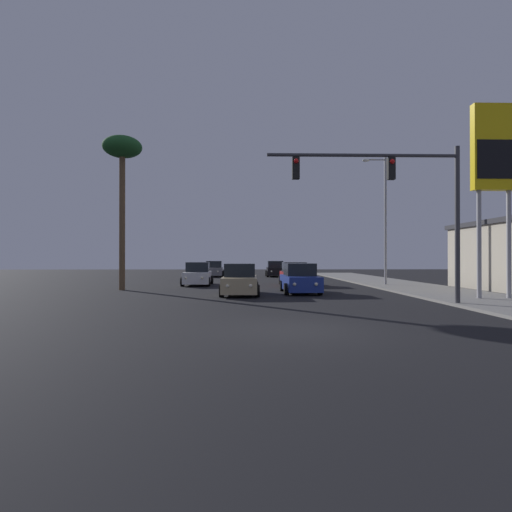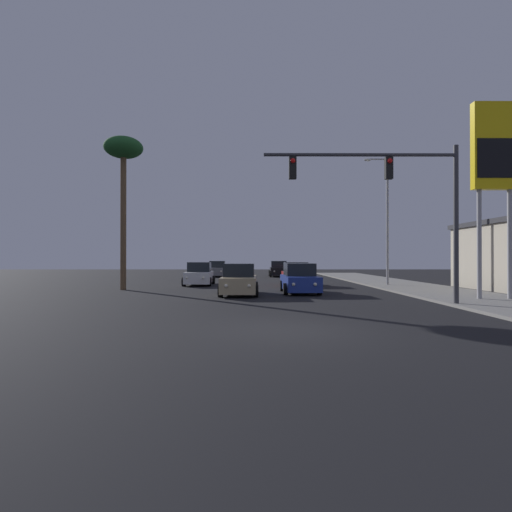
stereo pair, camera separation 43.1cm
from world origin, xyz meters
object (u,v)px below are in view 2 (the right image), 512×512
object	(u,v)px
car_white	(199,275)
palm_tree_near	(123,157)
traffic_light_mast	(400,190)
car_red	(296,275)
car_tan	(239,281)
car_blue	(300,280)
gas_station_sign	(494,157)
car_black	(279,269)
street_lamp	(386,214)
car_grey	(217,270)

from	to	relation	value
car_white	palm_tree_near	size ratio (longest dim) A/B	0.45
traffic_light_mast	palm_tree_near	bearing A→B (deg)	148.67
car_red	traffic_light_mast	size ratio (longest dim) A/B	0.54
car_tan	car_blue	bearing A→B (deg)	-161.07
gas_station_sign	car_black	bearing A→B (deg)	108.65
car_blue	gas_station_sign	size ratio (longest dim) A/B	0.48
car_tan	car_red	world-z (taller)	same
street_lamp	palm_tree_near	bearing A→B (deg)	-169.87
car_blue	gas_station_sign	xyz separation A→B (m)	(8.44, -4.43, 5.86)
car_grey	car_tan	distance (m)	21.53
car_blue	palm_tree_near	bearing A→B (deg)	-13.95
car_black	palm_tree_near	distance (m)	22.37
car_blue	street_lamp	size ratio (longest dim) A/B	0.48
traffic_light_mast	palm_tree_near	distance (m)	16.94
car_tan	car_blue	size ratio (longest dim) A/B	1.00
street_lamp	gas_station_sign	world-z (taller)	same
car_tan	car_red	xyz separation A→B (m)	(3.83, 7.43, 0.00)
traffic_light_mast	car_black	bearing A→B (deg)	97.10
car_red	car_blue	size ratio (longest dim) A/B	0.99
palm_tree_near	traffic_light_mast	bearing A→B (deg)	-31.33
traffic_light_mast	gas_station_sign	bearing A→B (deg)	20.44
car_grey	car_black	distance (m)	6.58
car_black	palm_tree_near	world-z (taller)	palm_tree_near
car_tan	street_lamp	xyz separation A→B (m)	(10.08, 6.53, 4.36)
car_grey	street_lamp	size ratio (longest dim) A/B	0.48
street_lamp	palm_tree_near	xyz separation A→B (m)	(-17.45, -3.12, 3.20)
car_white	car_tan	bearing A→B (deg)	110.12
car_tan	car_black	distance (m)	21.75
car_white	car_black	world-z (taller)	same
car_red	car_black	size ratio (longest dim) A/B	1.00
car_black	palm_tree_near	xyz separation A→B (m)	(-10.83, -18.06, 7.55)
car_tan	traffic_light_mast	distance (m)	9.43
car_grey	street_lamp	bearing A→B (deg)	129.96
gas_station_sign	street_lamp	bearing A→B (deg)	100.02
car_black	traffic_light_mast	bearing A→B (deg)	97.85
car_tan	car_red	bearing A→B (deg)	-116.55
gas_station_sign	palm_tree_near	bearing A→B (deg)	160.68
street_lamp	palm_tree_near	world-z (taller)	palm_tree_near
car_grey	car_tan	xyz separation A→B (m)	(3.13, -21.31, 0.00)
car_red	palm_tree_near	xyz separation A→B (m)	(-11.20, -4.02, 7.55)
traffic_light_mast	palm_tree_near	size ratio (longest dim) A/B	0.84
car_red	street_lamp	xyz separation A→B (m)	(6.26, -0.90, 4.36)
car_tan	palm_tree_near	distance (m)	11.09
car_grey	street_lamp	xyz separation A→B (m)	(13.21, -14.77, 4.36)
car_blue	traffic_light_mast	xyz separation A→B (m)	(3.39, -6.31, 4.00)
car_red	palm_tree_near	world-z (taller)	palm_tree_near
traffic_light_mast	street_lamp	distance (m)	12.19
car_grey	car_white	xyz separation A→B (m)	(-0.10, -13.48, 0.00)
car_black	gas_station_sign	xyz separation A→B (m)	(8.37, -24.79, 5.86)
car_blue	gas_station_sign	world-z (taller)	gas_station_sign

